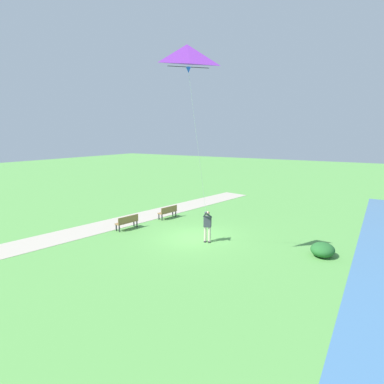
{
  "coord_description": "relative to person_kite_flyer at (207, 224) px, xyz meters",
  "views": [
    {
      "loc": [
        -8.79,
        14.6,
        5.83
      ],
      "look_at": [
        -0.45,
        1.12,
        2.9
      ],
      "focal_mm": 29.03,
      "sensor_mm": 36.0,
      "label": 1
    }
  ],
  "objects": [
    {
      "name": "park_bench_far_walkway",
      "position": [
        5.39,
        0.57,
        -0.54
      ],
      "size": [
        0.7,
        1.55,
        0.88
      ],
      "color": "olive",
      "rests_on": "ground"
    },
    {
      "name": "walkway_path",
      "position": [
        7.31,
        1.74,
        -1.04
      ],
      "size": [
        8.15,
        31.91,
        0.02
      ],
      "primitive_type": "cube",
      "rotation": [
        0.0,
        0.0,
        -0.18
      ],
      "color": "#ADA393",
      "rests_on": "ground"
    },
    {
      "name": "flying_kite",
      "position": [
        -0.87,
        3.36,
        7.71
      ],
      "size": [
        1.61,
        3.84,
        7.54
      ],
      "color": "purple"
    },
    {
      "name": "lakeside_shrub",
      "position": [
        -5.76,
        -1.17,
        -0.71
      ],
      "size": [
        1.12,
        1.28,
        0.68
      ],
      "primitive_type": "ellipsoid",
      "color": "#236028",
      "rests_on": "ground"
    },
    {
      "name": "person_kite_flyer",
      "position": [
        0.0,
        0.0,
        0.0
      ],
      "size": [
        0.5,
        0.63,
        1.83
      ],
      "color": "#232328",
      "rests_on": "ground"
    },
    {
      "name": "ground_plane",
      "position": [
        0.91,
        -0.26,
        -1.05
      ],
      "size": [
        120.0,
        120.0,
        0.0
      ],
      "primitive_type": "plane",
      "color": "#569947"
    },
    {
      "name": "park_bench_near_walkway",
      "position": [
        4.76,
        -2.88,
        -0.54
      ],
      "size": [
        0.7,
        1.55,
        0.88
      ],
      "color": "olive",
      "rests_on": "ground"
    }
  ]
}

